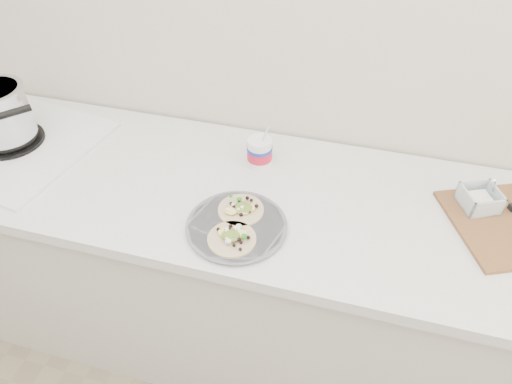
# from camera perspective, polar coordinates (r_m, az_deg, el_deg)

# --- Properties ---
(counter) EXTENTS (2.44, 0.66, 0.90)m
(counter) POSITION_cam_1_polar(r_m,az_deg,el_deg) (1.77, -1.88, -10.15)
(counter) COLOR beige
(counter) RESTS_ON ground
(stove) EXTENTS (0.62, 0.59, 0.26)m
(stove) POSITION_cam_1_polar(r_m,az_deg,el_deg) (1.78, -28.97, 7.42)
(stove) COLOR silver
(stove) RESTS_ON counter
(taco_plate) EXTENTS (0.29, 0.29, 0.04)m
(taco_plate) POSITION_cam_1_polar(r_m,az_deg,el_deg) (1.30, -2.46, -4.01)
(taco_plate) COLOR slate
(taco_plate) RESTS_ON counter
(tub) EXTENTS (0.08, 0.08, 0.19)m
(tub) POSITION_cam_1_polar(r_m,az_deg,el_deg) (1.49, 0.55, 5.35)
(tub) COLOR white
(tub) RESTS_ON counter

